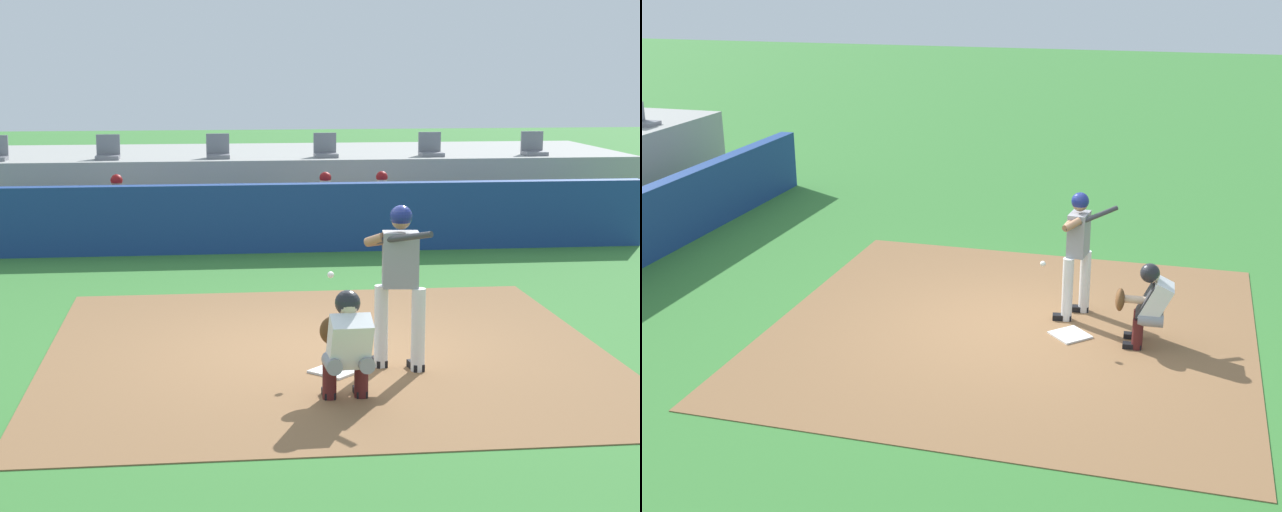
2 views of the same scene
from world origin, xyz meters
The scene contains 16 objects.
ground_plane centered at (0.00, 0.00, 0.00)m, with size 80.00×80.00×0.00m, color #387A33.
dirt_infield centered at (0.00, 0.00, 0.01)m, with size 6.40×6.40×0.01m, color olive.
home_plate centered at (0.00, -0.80, 0.02)m, with size 0.44×0.44×0.02m, color white.
batter_at_plate centered at (0.69, -0.76, 1.04)m, with size 0.65×0.79×1.80m.
catcher_crouched centered at (-0.02, -1.77, 0.61)m, with size 0.49×1.74×1.13m.
dugout_wall centered at (0.00, 6.50, 0.60)m, with size 13.00×0.30×1.20m, color navy.
dugout_bench centered at (0.00, 7.50, 0.23)m, with size 11.80×0.44×0.45m, color olive.
dugout_player_0 centered at (-2.94, 7.34, 0.67)m, with size 0.49×0.70×1.30m.
dugout_player_1 centered at (0.86, 7.34, 0.67)m, with size 0.49×0.70×1.30m.
dugout_player_2 centered at (1.91, 7.34, 0.67)m, with size 0.49×0.70×1.30m.
stands_platform centered at (0.00, 10.90, 0.70)m, with size 15.00×4.40×1.40m, color #9E9E99.
stadium_seat_1 centered at (-3.25, 9.38, 1.53)m, with size 0.46×0.46×0.48m.
stadium_seat_2 centered at (-1.08, 9.38, 1.53)m, with size 0.46×0.46×0.48m.
stadium_seat_3 centered at (1.08, 9.38, 1.53)m, with size 0.46×0.46×0.48m.
stadium_seat_4 centered at (3.25, 9.38, 1.53)m, with size 0.46×0.46×0.48m.
stadium_seat_5 centered at (5.42, 9.38, 1.53)m, with size 0.46×0.46×0.48m.
Camera 1 is at (-1.36, -11.41, 3.29)m, focal length 58.08 mm.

